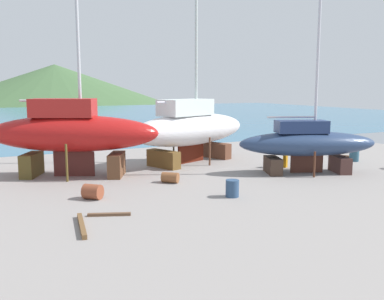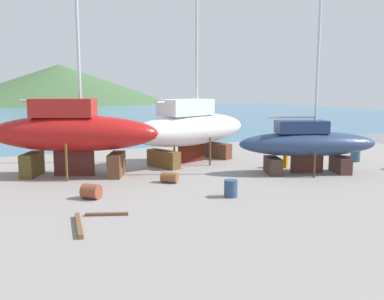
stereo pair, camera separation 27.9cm
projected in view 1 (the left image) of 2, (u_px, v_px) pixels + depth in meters
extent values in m
plane|color=gray|center=(167.00, 176.00, 24.01)|extent=(44.53, 44.53, 0.00)
cube|color=teal|center=(46.00, 118.00, 68.45)|extent=(136.45, 77.83, 0.01)
cone|color=#41623A|center=(56.00, 98.00, 181.94)|extent=(165.29, 165.29, 28.52)
cube|color=brown|center=(215.00, 150.00, 30.10)|extent=(1.51, 2.46, 1.06)
cube|color=brown|center=(163.00, 159.00, 26.45)|extent=(1.51, 2.46, 1.06)
cylinder|color=brown|center=(174.00, 147.00, 29.32)|extent=(0.12, 0.12, 1.79)
cylinder|color=brown|center=(210.00, 151.00, 27.13)|extent=(0.12, 0.12, 1.79)
ellipsoid|color=silver|center=(191.00, 129.00, 28.03)|extent=(10.44, 6.39, 2.07)
cube|color=#53170B|center=(191.00, 156.00, 28.29)|extent=(2.28, 0.95, 1.45)
cube|color=silver|center=(186.00, 107.00, 27.45)|extent=(4.01, 2.96, 1.04)
cylinder|color=#B6C3BF|center=(196.00, 9.00, 27.27)|extent=(0.18, 0.18, 13.48)
cylinder|color=silver|center=(177.00, 102.00, 26.85)|extent=(3.33, 1.39, 0.13)
cube|color=brown|center=(117.00, 165.00, 23.91)|extent=(1.53, 2.16, 1.30)
cube|color=brown|center=(32.00, 165.00, 23.89)|extent=(1.53, 2.16, 1.30)
cylinder|color=brown|center=(80.00, 154.00, 25.25)|extent=(0.12, 0.12, 2.01)
cylinder|color=brown|center=(67.00, 163.00, 22.45)|extent=(0.12, 0.12, 2.01)
ellipsoid|color=#AC1615|center=(73.00, 133.00, 23.64)|extent=(9.68, 6.48, 2.02)
cube|color=#4C201C|center=(74.00, 164.00, 23.90)|extent=(2.09, 1.07, 1.41)
cube|color=#AA201D|center=(63.00, 108.00, 23.43)|extent=(3.76, 2.89, 1.01)
cylinder|color=#B6B9C1|center=(77.00, 8.00, 22.66)|extent=(0.18, 0.18, 11.58)
cylinder|color=beige|center=(50.00, 101.00, 23.37)|extent=(3.05, 1.57, 0.12)
cube|color=#4D302C|center=(340.00, 164.00, 24.98)|extent=(1.31, 1.93, 0.94)
cube|color=#433127|center=(273.00, 165.00, 24.67)|extent=(1.31, 1.93, 0.94)
cylinder|color=#4C3E1F|center=(300.00, 157.00, 26.01)|extent=(0.12, 0.12, 1.44)
cylinder|color=#552F20|center=(314.00, 165.00, 23.57)|extent=(0.12, 0.12, 1.44)
ellipsoid|color=navy|center=(307.00, 144.00, 24.64)|extent=(8.26, 5.04, 1.42)
cube|color=#44231A|center=(307.00, 164.00, 24.82)|extent=(1.81, 0.78, 0.99)
cube|color=navy|center=(301.00, 127.00, 24.46)|extent=(3.17, 2.32, 0.71)
cylinder|color=silver|center=(318.00, 44.00, 23.84)|extent=(0.16, 0.16, 9.96)
cylinder|color=#BDB7C5|center=(291.00, 117.00, 24.33)|extent=(2.64, 1.14, 0.11)
cube|color=orange|center=(285.00, 160.00, 26.52)|extent=(0.39, 0.35, 0.89)
cube|color=maroon|center=(286.00, 149.00, 26.41)|extent=(0.50, 0.44, 0.56)
sphere|color=olive|center=(286.00, 142.00, 26.35)|extent=(0.22, 0.22, 0.22)
cylinder|color=brown|center=(93.00, 192.00, 19.05)|extent=(1.04, 1.03, 0.67)
cylinder|color=#2A5065|center=(354.00, 155.00, 28.69)|extent=(0.86, 0.86, 0.80)
cylinder|color=navy|center=(232.00, 188.00, 19.43)|extent=(0.64, 0.64, 0.78)
cylinder|color=brown|center=(170.00, 178.00, 22.30)|extent=(1.00, 0.99, 0.55)
cylinder|color=brown|center=(275.00, 145.00, 33.69)|extent=(0.92, 0.92, 0.81)
cube|color=brown|center=(342.00, 156.00, 30.22)|extent=(0.89, 1.59, 0.20)
cube|color=brown|center=(82.00, 225.00, 15.20)|extent=(0.52, 2.61, 0.17)
cube|color=brown|center=(109.00, 214.00, 16.61)|extent=(1.62, 0.77, 0.11)
cube|color=olive|center=(280.00, 148.00, 34.38)|extent=(1.33, 1.51, 0.11)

